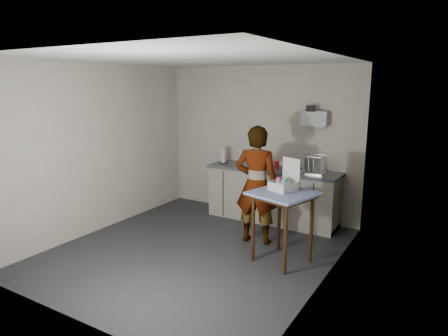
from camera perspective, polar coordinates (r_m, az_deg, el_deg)
The scene contains 15 objects.
ground at distance 5.74m, azimuth -4.03°, elevation -11.62°, with size 4.00×4.00×0.00m, color #2A2A2F.
wall_back at distance 7.05m, azimuth 5.11°, elevation 3.81°, with size 3.60×0.02×2.60m, color beige.
wall_right at distance 4.58m, azimuth 14.42°, elevation -0.91°, with size 0.02×4.00×2.60m, color beige.
wall_left at distance 6.54m, azimuth -17.21°, elevation 2.68°, with size 0.02×4.00×2.60m, color beige.
ceiling at distance 5.27m, azimuth -4.46°, elevation 15.23°, with size 3.60×4.00×0.01m, color white.
kitchen_counter at distance 6.81m, azimuth 6.94°, elevation -4.04°, with size 2.24×0.62×0.91m.
wall_shelf at distance 6.56m, azimuth 12.84°, elevation 6.89°, with size 0.42×0.18×0.37m.
side_table at distance 5.17m, azimuth 8.42°, elevation -4.73°, with size 0.90×0.90×0.94m.
standing_man at distance 5.77m, azimuth 4.68°, elevation -2.42°, with size 0.63×0.41×1.73m, color #B2A593.
soap_bottle at distance 6.74m, azimuth 5.59°, elevation 1.36°, with size 0.12×0.12×0.30m, color black.
soda_can at distance 6.64m, azimuth 7.55°, elevation 0.42°, with size 0.07×0.07×0.13m, color #B51219.
dark_bottle at distance 6.82m, azimuth 5.85°, elevation 1.16°, with size 0.07×0.07×0.23m, color black.
paper_towel at distance 7.06m, azimuth -0.10°, elevation 1.73°, with size 0.15×0.15×0.27m.
dish_rack at distance 6.46m, azimuth 12.35°, elevation -0.09°, with size 0.41×0.31×0.29m.
bakery_box at distance 5.22m, azimuth 8.57°, elevation -2.18°, with size 0.38×0.38×0.41m.
Camera 1 is at (3.03, -4.30, 2.28)m, focal length 32.00 mm.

